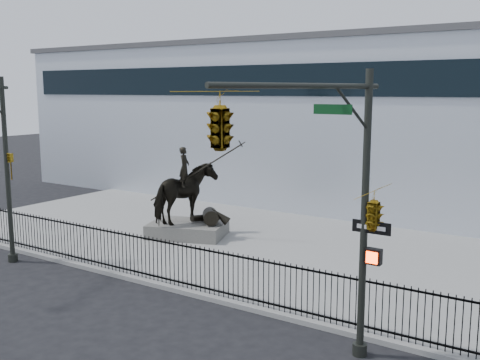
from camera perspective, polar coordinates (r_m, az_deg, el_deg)
The scene contains 7 objects.
ground at distance 18.22m, azimuth -9.64°, elevation -11.94°, with size 120.00×120.00×0.00m, color black.
plaza at distance 23.52m, azimuth 2.11°, elevation -6.76°, with size 30.00×12.00×0.15m, color gray.
building at distance 34.47m, azimuth 13.49°, elevation 5.55°, with size 44.00×14.00×9.00m, color silver.
picket_fence at distance 18.80m, azimuth -7.09°, elevation -8.30°, with size 22.10×0.10×1.50m.
statue_plinth at distance 24.86m, azimuth -5.35°, elevation -5.01°, with size 3.23×2.22×0.61m, color #54524D.
equestrian_statue at distance 24.50m, azimuth -5.27°, elevation -1.46°, with size 3.92×3.14×3.51m.
traffic_signal_right at distance 11.72m, azimuth 6.45°, elevation 0.91°, with size 2.17×6.86×7.00m.
Camera 1 is at (11.70, -12.36, 6.52)m, focal length 42.00 mm.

